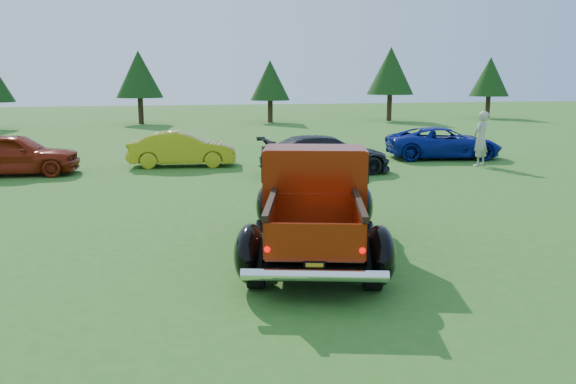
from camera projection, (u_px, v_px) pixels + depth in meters
The scene contains 11 objects.
ground at pixel (303, 245), 10.41m from camera, with size 120.00×120.00×0.00m, color #2D651C.
tree_mid_left at pixel (139, 74), 38.48m from camera, with size 3.20×3.20×5.00m.
tree_mid_right at pixel (270, 80), 39.78m from camera, with size 2.82×2.82×4.40m.
tree_east at pixel (391, 71), 41.34m from camera, with size 3.46×3.46×5.40m.
tree_far_east at pixel (490, 77), 44.54m from camera, with size 3.07×3.07×4.80m.
pickup_truck at pixel (315, 201), 10.07m from camera, with size 3.49×5.32×1.86m.
show_car_red at pixel (14, 154), 17.99m from camera, with size 1.61×4.01×1.37m, color maroon.
show_car_yellow at pixel (183, 149), 19.87m from camera, with size 1.31×3.74×1.23m, color #AB9F16.
show_car_grey at pixel (325, 155), 18.30m from camera, with size 1.75×4.30×1.25m, color black.
show_car_blue at pixel (443, 143), 21.85m from camera, with size 2.02×4.38×1.22m, color navy.
spectator at pixel (481, 139), 19.80m from camera, with size 0.71×0.46×1.94m, color #ADAA96.
Camera 1 is at (-2.74, -9.63, 3.02)m, focal length 35.00 mm.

